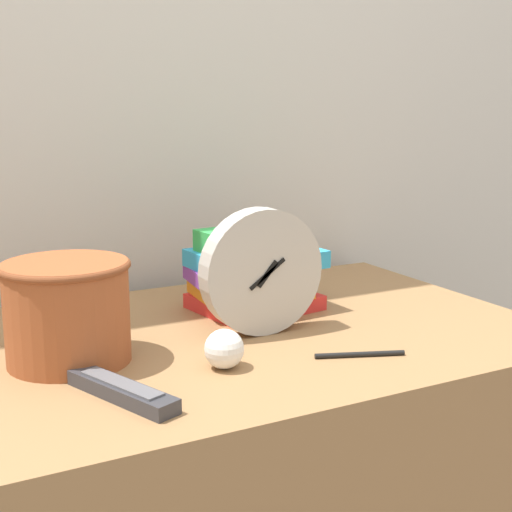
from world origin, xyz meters
The scene contains 7 objects.
wall_back centered at (0.00, 0.74, 1.20)m, with size 6.00×0.04×2.40m.
desk_clock centered at (0.12, 0.31, 0.84)m, with size 0.21×0.04×0.21m.
book_stack centered at (0.17, 0.44, 0.80)m, with size 0.24×0.20×0.15m.
basket centered at (-0.20, 0.32, 0.81)m, with size 0.19×0.19×0.15m.
tv_remote centered at (-0.17, 0.15, 0.74)m, with size 0.10×0.19×0.02m.
crumpled_paper_ball centered at (-0.01, 0.19, 0.76)m, with size 0.06×0.06×0.06m.
pen centered at (0.20, 0.14, 0.74)m, with size 0.13×0.06×0.01m.
Camera 1 is at (-0.42, -0.69, 1.11)m, focal length 50.00 mm.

